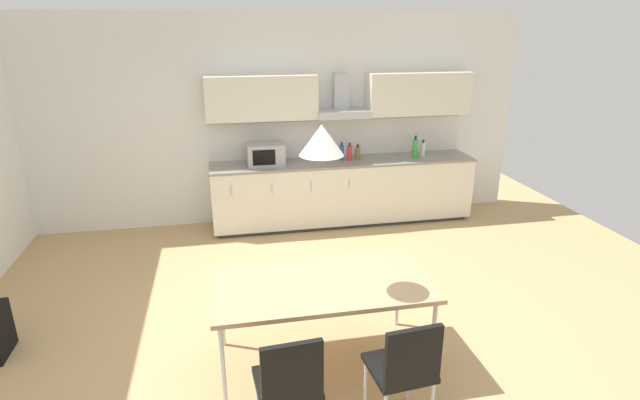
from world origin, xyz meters
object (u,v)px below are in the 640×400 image
at_px(bottle_red, 349,153).
at_px(dining_table, 321,287).
at_px(chair_near_right, 405,365).
at_px(microwave, 266,154).
at_px(chair_near_left, 289,381).
at_px(bottle_brown, 358,153).
at_px(bottle_white, 423,149).
at_px(bottle_blue, 342,152).
at_px(pendant_lamp, 322,140).
at_px(bottle_green, 415,148).

distance_m(bottle_red, dining_table, 3.16).
bearing_deg(chair_near_right, microwave, 97.77).
relative_size(microwave, chair_near_left, 0.55).
bearing_deg(bottle_brown, bottle_white, -0.58).
height_order(chair_near_left, chair_near_right, same).
height_order(bottle_brown, chair_near_right, bottle_brown).
bearing_deg(bottle_blue, chair_near_right, -97.55).
bearing_deg(dining_table, bottle_red, 71.56).
height_order(microwave, pendant_lamp, pendant_lamp).
height_order(microwave, bottle_green, bottle_green).
xyz_separation_m(bottle_brown, chair_near_right, (-0.74, -3.86, -0.44)).
bearing_deg(bottle_white, bottle_red, -178.22).
bearing_deg(bottle_green, chair_near_right, -112.05).
bearing_deg(bottle_green, microwave, 178.76).
relative_size(bottle_brown, bottle_green, 0.66).
relative_size(microwave, bottle_brown, 2.35).
relative_size(chair_near_left, chair_near_right, 1.00).
distance_m(bottle_blue, pendant_lamp, 3.30).
xyz_separation_m(bottle_red, bottle_white, (1.07, 0.03, -0.00)).
bearing_deg(bottle_blue, bottle_white, -1.38).
height_order(bottle_blue, bottle_white, bottle_blue).
relative_size(bottle_green, pendant_lamp, 0.97).
bearing_deg(dining_table, bottle_green, 56.93).
xyz_separation_m(bottle_brown, chair_near_left, (-1.50, -3.86, -0.44)).
relative_size(bottle_white, dining_table, 0.14).
relative_size(microwave, dining_table, 0.28).
xyz_separation_m(bottle_red, bottle_blue, (-0.09, 0.06, -0.00)).
distance_m(bottle_red, bottle_white, 1.07).
height_order(microwave, bottle_white, microwave).
height_order(bottle_brown, bottle_white, bottle_white).
height_order(microwave, chair_near_left, microwave).
bearing_deg(bottle_red, bottle_blue, 146.97).
height_order(bottle_white, dining_table, bottle_white).
bearing_deg(microwave, dining_table, -87.45).
distance_m(bottle_red, chair_near_right, 3.89).
height_order(bottle_brown, chair_near_left, bottle_brown).
relative_size(bottle_white, chair_near_left, 0.26).
bearing_deg(bottle_white, chair_near_left, -122.36).
height_order(bottle_blue, bottle_green, bottle_green).
relative_size(bottle_red, chair_near_left, 0.28).
bearing_deg(dining_table, bottle_brown, 69.66).
height_order(microwave, bottle_blue, microwave).
xyz_separation_m(dining_table, pendant_lamp, (0.00, 0.00, 1.16)).
height_order(bottle_red, chair_near_left, bottle_red).
bearing_deg(bottle_white, chair_near_right, -113.53).
bearing_deg(chair_near_right, bottle_brown, 79.21).
height_order(bottle_red, pendant_lamp, pendant_lamp).
height_order(bottle_red, dining_table, bottle_red).
bearing_deg(pendant_lamp, chair_near_right, -64.96).
distance_m(bottle_white, dining_table, 3.67).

